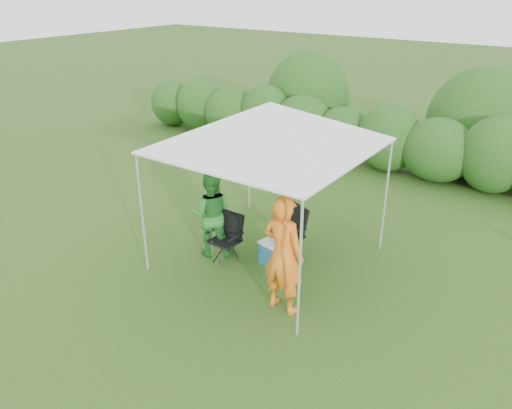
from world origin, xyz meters
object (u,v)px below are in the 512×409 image
Objects in this scene: canopy at (270,125)px; chair_right at (292,227)px; chair_left at (228,234)px; cooler at (275,253)px; man at (283,255)px; woman at (211,214)px.

chair_right is at bearing 60.51° from canopy.
chair_left is 0.89m from cooler.
woman is at bearing -15.54° from man.
woman reaches higher than cooler.
man is (0.76, -1.50, 0.41)m from chair_right.
man is 1.18× the size of woman.
chair_right is 0.49× the size of man.
canopy is 2.13m from man.
canopy is 1.66× the size of man.
chair_right reaches higher than chair_left.
man is at bearing -38.56° from chair_right.
canopy is 2.00m from chair_right.
canopy reaches higher than chair_right.
woman is at bearing -120.01° from chair_right.
cooler is (1.14, 0.33, -0.58)m from woman.
chair_left is 0.46× the size of man.
chair_left is 1.52× the size of cooler.
man is (1.58, -0.70, 0.45)m from chair_left.
woman is at bearing -174.86° from chair_left.
man is 1.46m from cooler.
chair_right is 1.73m from man.
cooler is at bearing 162.77° from woman.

